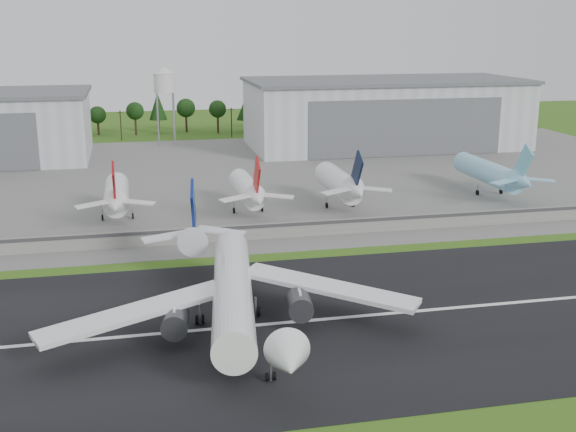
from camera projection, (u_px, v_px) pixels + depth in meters
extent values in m
plane|color=#2A5B15|center=(274.00, 353.00, 101.62)|extent=(600.00, 600.00, 0.00)
cube|color=black|center=(262.00, 325.00, 111.04)|extent=(320.00, 60.00, 0.10)
cube|color=white|center=(262.00, 325.00, 111.03)|extent=(220.00, 1.00, 0.02)
cube|color=slate|center=(196.00, 179.00, 214.87)|extent=(320.00, 150.00, 0.10)
cube|color=gray|center=(224.00, 234.00, 153.08)|extent=(240.00, 0.50, 3.50)
cube|color=#38383A|center=(224.00, 229.00, 152.47)|extent=(240.00, 0.12, 0.70)
cube|color=silver|center=(385.00, 115.00, 269.68)|extent=(100.00, 45.00, 24.00)
cube|color=#595B60|center=(386.00, 80.00, 266.42)|extent=(102.00, 47.00, 1.20)
cube|color=#595B60|center=(407.00, 128.00, 248.80)|extent=(70.00, 0.30, 19.68)
cylinder|color=#99999E|center=(158.00, 120.00, 269.17)|extent=(0.50, 0.50, 20.00)
cylinder|color=#99999E|center=(173.00, 118.00, 276.07)|extent=(0.50, 0.50, 20.00)
cylinder|color=silver|center=(164.00, 83.00, 269.13)|extent=(8.00, 8.00, 7.00)
cone|color=silver|center=(164.00, 70.00, 267.91)|extent=(8.40, 8.40, 2.40)
cylinder|color=white|center=(233.00, 290.00, 108.55)|extent=(11.50, 44.38, 5.80)
cone|color=white|center=(289.00, 360.00, 85.83)|extent=(6.53, 6.71, 5.80)
cone|color=white|center=(194.00, 235.00, 132.33)|extent=(6.64, 9.64, 5.51)
cube|color=navy|center=(193.00, 208.00, 130.50)|extent=(1.74, 9.52, 11.13)
cube|color=white|center=(329.00, 287.00, 111.85)|extent=(25.97, 20.73, 2.65)
cylinder|color=#333338|center=(300.00, 305.00, 109.10)|extent=(4.49, 5.95, 3.80)
cube|color=white|center=(221.00, 231.00, 133.41)|extent=(9.50, 6.77, 0.98)
cube|color=white|center=(134.00, 313.00, 102.03)|extent=(28.14, 14.95, 2.65)
cylinder|color=#333338|center=(175.00, 322.00, 102.88)|extent=(4.49, 5.95, 3.80)
cube|color=white|center=(167.00, 236.00, 130.13)|extent=(9.43, 4.79, 0.98)
cube|color=#99999E|center=(241.00, 328.00, 106.08)|extent=(13.84, 31.05, 3.20)
cylinder|color=black|center=(200.00, 319.00, 111.19)|extent=(0.59, 1.54, 1.50)
cylinder|color=white|center=(117.00, 194.00, 171.03)|extent=(5.69, 24.00, 5.69)
cone|color=white|center=(115.00, 205.00, 156.15)|extent=(5.41, 7.00, 5.41)
cube|color=maroon|center=(114.00, 183.00, 155.38)|extent=(0.45, 8.59, 10.02)
cylinder|color=#99999E|center=(102.00, 215.00, 169.55)|extent=(0.32, 0.32, 3.00)
cylinder|color=#99999E|center=(133.00, 213.00, 170.99)|extent=(0.32, 0.32, 3.00)
cylinder|color=black|center=(102.00, 217.00, 169.73)|extent=(0.40, 1.40, 1.40)
cylinder|color=white|center=(246.00, 188.00, 177.50)|extent=(5.34, 24.00, 5.34)
cone|color=white|center=(257.00, 199.00, 162.61)|extent=(5.07, 7.00, 5.07)
cube|color=#B70F0E|center=(257.00, 178.00, 161.84)|extent=(0.45, 8.59, 10.02)
cylinder|color=#99999E|center=(234.00, 208.00, 175.97)|extent=(0.32, 0.32, 3.00)
cylinder|color=#99999E|center=(262.00, 206.00, 177.41)|extent=(0.32, 0.32, 3.00)
cylinder|color=black|center=(234.00, 210.00, 176.15)|extent=(0.40, 1.40, 1.40)
cylinder|color=white|center=(338.00, 182.00, 182.22)|extent=(6.25, 24.00, 6.25)
cone|color=white|center=(357.00, 192.00, 167.33)|extent=(5.94, 7.00, 5.94)
cube|color=black|center=(357.00, 171.00, 166.56)|extent=(0.45, 8.59, 10.02)
cylinder|color=#99999E|center=(327.00, 203.00, 180.80)|extent=(0.32, 0.32, 3.00)
cylinder|color=#99999E|center=(353.00, 201.00, 182.24)|extent=(0.32, 0.32, 3.00)
cylinder|color=black|center=(327.00, 205.00, 180.98)|extent=(0.40, 1.40, 1.40)
cylinder|color=#88CBEC|center=(487.00, 172.00, 195.93)|extent=(5.92, 30.00, 5.92)
cone|color=#88CBEC|center=(523.00, 182.00, 178.21)|extent=(5.63, 7.00, 5.63)
cube|color=#68BFD4|center=(523.00, 163.00, 177.44)|extent=(0.45, 8.59, 10.02)
cylinder|color=#99999E|center=(477.00, 190.00, 194.47)|extent=(0.32, 0.32, 3.00)
cylinder|color=#99999E|center=(501.00, 189.00, 195.91)|extent=(0.32, 0.32, 3.00)
cylinder|color=black|center=(477.00, 193.00, 194.65)|extent=(0.40, 1.40, 1.40)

